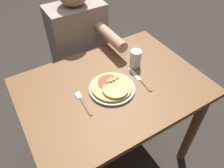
# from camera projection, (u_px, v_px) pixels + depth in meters

# --- Properties ---
(ground_plane) EXTENTS (8.00, 8.00, 0.00)m
(ground_plane) POSITION_uv_depth(u_px,v_px,m) (112.00, 153.00, 1.73)
(ground_plane) COLOR #2D2823
(dining_table) EXTENTS (1.00, 0.72, 0.76)m
(dining_table) POSITION_uv_depth(u_px,v_px,m) (113.00, 102.00, 1.29)
(dining_table) COLOR brown
(dining_table) RESTS_ON ground_plane
(plate) EXTENTS (0.25, 0.25, 0.01)m
(plate) POSITION_uv_depth(u_px,v_px,m) (112.00, 88.00, 1.17)
(plate) COLOR gray
(plate) RESTS_ON dining_table
(pizza) EXTENTS (0.22, 0.22, 0.04)m
(pizza) POSITION_uv_depth(u_px,v_px,m) (113.00, 86.00, 1.15)
(pizza) COLOR tan
(pizza) RESTS_ON plate
(fork) EXTENTS (0.03, 0.18, 0.00)m
(fork) POSITION_uv_depth(u_px,v_px,m) (83.00, 102.00, 1.11)
(fork) COLOR brown
(fork) RESTS_ON dining_table
(knife) EXTENTS (0.03, 0.22, 0.00)m
(knife) POSITION_uv_depth(u_px,v_px,m) (140.00, 79.00, 1.23)
(knife) COLOR brown
(knife) RESTS_ON dining_table
(drinking_glass) EXTENTS (0.07, 0.07, 0.11)m
(drinking_glass) POSITION_uv_depth(u_px,v_px,m) (136.00, 59.00, 1.28)
(drinking_glass) COLOR silver
(drinking_glass) RESTS_ON dining_table
(person_diner) EXTENTS (0.39, 0.52, 1.16)m
(person_diner) POSITION_uv_depth(u_px,v_px,m) (80.00, 44.00, 1.61)
(person_diner) COLOR #2D2D38
(person_diner) RESTS_ON ground_plane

